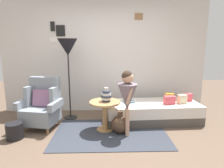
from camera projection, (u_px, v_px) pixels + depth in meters
The scene contains 16 objects.
ground_plane at pixel (104, 151), 2.92m from camera, with size 12.00×12.00×0.00m, color brown.
gallery_wall at pixel (104, 57), 4.58m from camera, with size 4.80×0.12×2.60m.
rug at pixel (111, 133), 3.52m from camera, with size 2.03×1.30×0.01m, color #333842.
armchair at pixel (42, 105), 3.73m from camera, with size 0.84×0.69×0.97m.
daybed at pixel (152, 112), 4.07m from camera, with size 1.94×0.89×0.40m.
pillow_head at pixel (187, 97), 4.14m from camera, with size 0.19×0.12×0.16m, color #D64C56.
pillow_mid at pixel (182, 99), 3.97m from camera, with size 0.16×0.12×0.18m, color beige.
pillow_back at pixel (169, 97), 4.11m from camera, with size 0.17×0.12×0.18m, color orange.
pillow_extra at pixel (169, 100), 3.92m from camera, with size 0.21×0.12×0.17m, color #D64C56.
side_table at pixel (105, 110), 3.59m from camera, with size 0.58×0.58×0.56m.
vase_striped at pixel (106, 96), 3.54m from camera, with size 0.21×0.21×0.26m.
floor_lamp at pixel (68, 50), 3.98m from camera, with size 0.41×0.41×1.71m.
person_child at pixel (127, 95), 3.31m from camera, with size 0.34×0.34×1.16m.
book_on_daybed at pixel (129, 102), 4.04m from camera, with size 0.22×0.16×0.03m, color #48616D.
demijohn_near at pixel (120, 124), 3.51m from camera, with size 0.33×0.33×0.41m.
magazine_basket at pixel (15, 131), 3.29m from camera, with size 0.28×0.28×0.28m, color black.
Camera 1 is at (0.04, -2.67, 1.58)m, focal length 30.90 mm.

